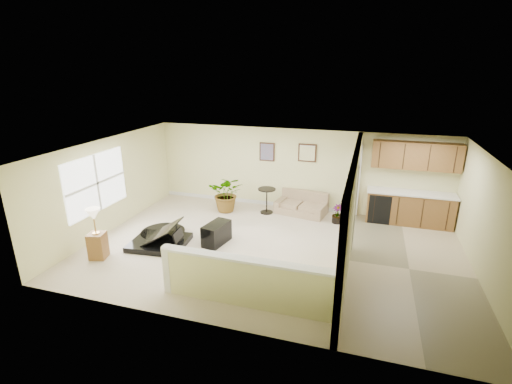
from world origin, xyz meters
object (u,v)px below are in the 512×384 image
(palm_plant, at_px, (227,194))
(small_plant, at_px, (337,215))
(loveseat, at_px, (302,203))
(accent_table, at_px, (267,197))
(lamp_stand, at_px, (97,237))
(piano, at_px, (160,223))
(piano_bench, at_px, (217,233))

(palm_plant, xyz_separation_m, small_plant, (3.34, 0.05, -0.33))
(loveseat, xyz_separation_m, palm_plant, (-2.22, -0.53, 0.24))
(accent_table, relative_size, lamp_stand, 0.63)
(piano, bearing_deg, loveseat, 39.66)
(piano, relative_size, small_plant, 3.16)
(piano, xyz_separation_m, piano_bench, (1.37, 0.39, -0.26))
(piano, bearing_deg, accent_table, 47.95)
(piano_bench, relative_size, loveseat, 0.49)
(piano_bench, relative_size, lamp_stand, 0.66)
(loveseat, height_order, small_plant, loveseat)
(loveseat, bearing_deg, small_plant, -12.28)
(piano_bench, relative_size, accent_table, 1.04)
(piano, height_order, lamp_stand, piano)
(accent_table, bearing_deg, lamp_stand, -127.87)
(piano_bench, height_order, palm_plant, palm_plant)
(palm_plant, bearing_deg, loveseat, 13.35)
(piano_bench, xyz_separation_m, small_plant, (2.79, 2.22, -0.04))
(loveseat, distance_m, palm_plant, 2.29)
(piano, distance_m, lamp_stand, 1.48)
(small_plant, distance_m, lamp_stand, 6.34)
(small_plant, relative_size, lamp_stand, 0.44)
(loveseat, xyz_separation_m, accent_table, (-1.01, -0.32, 0.18))
(loveseat, height_order, lamp_stand, lamp_stand)
(palm_plant, bearing_deg, lamp_stand, -116.15)
(loveseat, xyz_separation_m, small_plant, (1.12, -0.47, -0.09))
(loveseat, height_order, palm_plant, palm_plant)
(piano_bench, distance_m, palm_plant, 2.25)
(lamp_stand, bearing_deg, small_plant, 35.88)
(piano, relative_size, piano_bench, 2.14)
(loveseat, bearing_deg, piano_bench, -111.23)
(loveseat, bearing_deg, palm_plant, -156.08)
(piano, distance_m, accent_table, 3.42)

